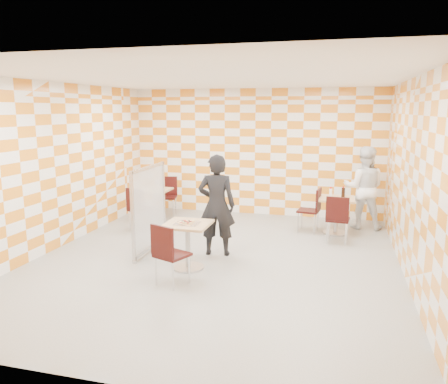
# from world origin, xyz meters

# --- Properties ---
(room_shell) EXTENTS (7.00, 7.00, 7.00)m
(room_shell) POSITION_xyz_m (0.00, 0.54, 1.50)
(room_shell) COLOR gray
(room_shell) RESTS_ON ground
(main_table) EXTENTS (0.70, 0.70, 0.75)m
(main_table) POSITION_xyz_m (-0.32, -0.46, 0.51)
(main_table) COLOR tan
(main_table) RESTS_ON ground
(second_table) EXTENTS (0.70, 0.70, 0.75)m
(second_table) POSITION_xyz_m (1.95, 2.20, 0.51)
(second_table) COLOR tan
(second_table) RESTS_ON ground
(empty_table) EXTENTS (0.70, 0.70, 0.75)m
(empty_table) POSITION_xyz_m (-2.05, 2.15, 0.51)
(empty_table) COLOR tan
(empty_table) RESTS_ON ground
(chair_main_front) EXTENTS (0.55, 0.56, 0.92)m
(chair_main_front) POSITION_xyz_m (-0.36, -1.23, 0.54)
(chair_main_front) COLOR black
(chair_main_front) RESTS_ON ground
(chair_second_front) EXTENTS (0.46, 0.47, 0.92)m
(chair_second_front) POSITION_xyz_m (1.97, 1.50, 0.54)
(chair_second_front) COLOR black
(chair_second_front) RESTS_ON ground
(chair_second_side) EXTENTS (0.48, 0.48, 0.92)m
(chair_second_side) POSITION_xyz_m (1.48, 2.17, 0.54)
(chair_second_side) COLOR black
(chair_second_side) RESTS_ON ground
(chair_empty_near) EXTENTS (0.49, 0.50, 0.92)m
(chair_empty_near) POSITION_xyz_m (-2.05, 1.34, 0.54)
(chair_empty_near) COLOR black
(chair_empty_near) RESTS_ON ground
(chair_empty_far) EXTENTS (0.50, 0.51, 0.92)m
(chair_empty_far) POSITION_xyz_m (-1.99, 2.83, 0.54)
(chair_empty_far) COLOR black
(chair_empty_far) RESTS_ON ground
(partition) EXTENTS (0.08, 1.38, 1.55)m
(partition) POSITION_xyz_m (-1.26, 0.18, 0.79)
(partition) COLOR white
(partition) RESTS_ON ground
(man_dark) EXTENTS (0.70, 0.51, 1.77)m
(man_dark) POSITION_xyz_m (-0.07, 0.33, 0.89)
(man_dark) COLOR black
(man_dark) RESTS_ON ground
(man_white) EXTENTS (0.88, 0.70, 1.76)m
(man_white) POSITION_xyz_m (2.49, 2.80, 0.88)
(man_white) COLOR white
(man_white) RESTS_ON ground
(pizza_on_foil) EXTENTS (0.40, 0.40, 0.04)m
(pizza_on_foil) POSITION_xyz_m (-0.32, -0.48, 0.77)
(pizza_on_foil) COLOR silver
(pizza_on_foil) RESTS_ON main_table
(sport_bottle) EXTENTS (0.06, 0.06, 0.20)m
(sport_bottle) POSITION_xyz_m (1.82, 2.33, 0.84)
(sport_bottle) COLOR white
(sport_bottle) RESTS_ON second_table
(soda_bottle) EXTENTS (0.07, 0.07, 0.23)m
(soda_bottle) POSITION_xyz_m (2.07, 2.28, 0.85)
(soda_bottle) COLOR black
(soda_bottle) RESTS_ON second_table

